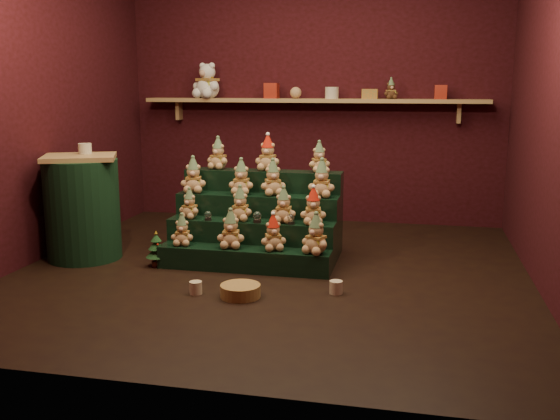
% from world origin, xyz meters
% --- Properties ---
extents(ground, '(4.00, 4.00, 0.00)m').
position_xyz_m(ground, '(0.00, 0.00, 0.00)').
color(ground, black).
rests_on(ground, ground).
extents(back_wall, '(4.00, 0.10, 2.80)m').
position_xyz_m(back_wall, '(0.00, 2.05, 1.40)').
color(back_wall, black).
rests_on(back_wall, ground).
extents(front_wall, '(4.00, 0.10, 2.80)m').
position_xyz_m(front_wall, '(0.00, -2.05, 1.40)').
color(front_wall, black).
rests_on(front_wall, ground).
extents(left_wall, '(0.10, 4.00, 2.80)m').
position_xyz_m(left_wall, '(-2.05, 0.00, 1.40)').
color(left_wall, black).
rests_on(left_wall, ground).
extents(back_shelf, '(3.60, 0.26, 0.24)m').
position_xyz_m(back_shelf, '(0.00, 1.87, 1.29)').
color(back_shelf, '#A37E51').
rests_on(back_shelf, ground).
extents(riser_tier_front, '(1.40, 0.22, 0.18)m').
position_xyz_m(riser_tier_front, '(-0.22, -0.02, 0.09)').
color(riser_tier_front, black).
rests_on(riser_tier_front, ground).
extents(riser_tier_midfront, '(1.40, 0.22, 0.36)m').
position_xyz_m(riser_tier_midfront, '(-0.22, 0.20, 0.18)').
color(riser_tier_midfront, black).
rests_on(riser_tier_midfront, ground).
extents(riser_tier_midback, '(1.40, 0.22, 0.54)m').
position_xyz_m(riser_tier_midback, '(-0.22, 0.42, 0.27)').
color(riser_tier_midback, black).
rests_on(riser_tier_midback, ground).
extents(riser_tier_back, '(1.40, 0.22, 0.72)m').
position_xyz_m(riser_tier_back, '(-0.22, 0.64, 0.36)').
color(riser_tier_back, black).
rests_on(riser_tier_back, ground).
extents(teddy_0, '(0.20, 0.19, 0.25)m').
position_xyz_m(teddy_0, '(-0.74, -0.02, 0.31)').
color(teddy_0, tan).
rests_on(teddy_0, riser_tier_front).
extents(teddy_1, '(0.25, 0.23, 0.31)m').
position_xyz_m(teddy_1, '(-0.33, -0.01, 0.33)').
color(teddy_1, tan).
rests_on(teddy_1, riser_tier_front).
extents(teddy_2, '(0.26, 0.25, 0.28)m').
position_xyz_m(teddy_2, '(0.02, -0.01, 0.32)').
color(teddy_2, tan).
rests_on(teddy_2, riser_tier_front).
extents(teddy_3, '(0.29, 0.28, 0.31)m').
position_xyz_m(teddy_3, '(0.37, -0.04, 0.34)').
color(teddy_3, tan).
rests_on(teddy_3, riser_tier_front).
extents(teddy_4, '(0.21, 0.19, 0.25)m').
position_xyz_m(teddy_4, '(-0.75, 0.19, 0.49)').
color(teddy_4, tan).
rests_on(teddy_4, riser_tier_midfront).
extents(teddy_5, '(0.20, 0.18, 0.28)m').
position_xyz_m(teddy_5, '(-0.31, 0.20, 0.50)').
color(teddy_5, tan).
rests_on(teddy_5, riser_tier_midfront).
extents(teddy_6, '(0.21, 0.19, 0.29)m').
position_xyz_m(teddy_6, '(0.06, 0.20, 0.50)').
color(teddy_6, tan).
rests_on(teddy_6, riser_tier_midfront).
extents(teddy_7, '(0.23, 0.22, 0.29)m').
position_xyz_m(teddy_7, '(0.31, 0.19, 0.51)').
color(teddy_7, tan).
rests_on(teddy_7, riser_tier_midfront).
extents(teddy_8, '(0.25, 0.24, 0.31)m').
position_xyz_m(teddy_8, '(-0.79, 0.41, 0.69)').
color(teddy_8, tan).
rests_on(teddy_8, riser_tier_midback).
extents(teddy_9, '(0.22, 0.20, 0.30)m').
position_xyz_m(teddy_9, '(-0.36, 0.42, 0.69)').
color(teddy_9, tan).
rests_on(teddy_9, riser_tier_midback).
extents(teddy_10, '(0.27, 0.26, 0.30)m').
position_xyz_m(teddy_10, '(-0.08, 0.44, 0.69)').
color(teddy_10, tan).
rests_on(teddy_10, riser_tier_midback).
extents(teddy_11, '(0.23, 0.20, 0.31)m').
position_xyz_m(teddy_11, '(0.33, 0.44, 0.70)').
color(teddy_11, tan).
rests_on(teddy_11, riser_tier_midback).
extents(teddy_12, '(0.23, 0.22, 0.28)m').
position_xyz_m(teddy_12, '(-0.64, 0.66, 0.86)').
color(teddy_12, tan).
rests_on(teddy_12, riser_tier_back).
extents(teddy_13, '(0.23, 0.21, 0.30)m').
position_xyz_m(teddy_13, '(-0.18, 0.66, 0.87)').
color(teddy_13, tan).
rests_on(teddy_13, riser_tier_back).
extents(teddy_14, '(0.24, 0.23, 0.26)m').
position_xyz_m(teddy_14, '(0.28, 0.65, 0.85)').
color(teddy_14, tan).
rests_on(teddy_14, riser_tier_back).
extents(snow_globe_a, '(0.06, 0.06, 0.08)m').
position_xyz_m(snow_globe_a, '(-0.57, 0.14, 0.40)').
color(snow_globe_a, black).
rests_on(snow_globe_a, riser_tier_midfront).
extents(snow_globe_b, '(0.07, 0.07, 0.09)m').
position_xyz_m(snow_globe_b, '(-0.15, 0.14, 0.41)').
color(snow_globe_b, black).
rests_on(snow_globe_b, riser_tier_midfront).
extents(snow_globe_c, '(0.06, 0.06, 0.08)m').
position_xyz_m(snow_globe_c, '(0.13, 0.14, 0.40)').
color(snow_globe_c, black).
rests_on(snow_globe_c, riser_tier_midfront).
extents(side_table, '(0.72, 0.67, 0.89)m').
position_xyz_m(side_table, '(-1.65, 0.04, 0.44)').
color(side_table, '#A37E51').
rests_on(side_table, ground).
extents(table_ornament, '(0.11, 0.11, 0.09)m').
position_xyz_m(table_ornament, '(-1.65, 0.14, 0.93)').
color(table_ornament, beige).
rests_on(table_ornament, side_table).
extents(mini_christmas_tree, '(0.18, 0.18, 0.30)m').
position_xyz_m(mini_christmas_tree, '(-0.95, -0.07, 0.15)').
color(mini_christmas_tree, '#49251A').
rests_on(mini_christmas_tree, ground).
extents(mug_left, '(0.09, 0.09, 0.09)m').
position_xyz_m(mug_left, '(-0.40, -0.65, 0.05)').
color(mug_left, beige).
rests_on(mug_left, ground).
extents(mug_right, '(0.09, 0.09, 0.09)m').
position_xyz_m(mug_right, '(0.58, -0.43, 0.05)').
color(mug_right, beige).
rests_on(mug_right, ground).
extents(wicker_basket, '(0.32, 0.32, 0.09)m').
position_xyz_m(wicker_basket, '(-0.07, -0.65, 0.04)').
color(wicker_basket, '#A77E43').
rests_on(wicker_basket, ground).
extents(white_bear, '(0.42, 0.41, 0.47)m').
position_xyz_m(white_bear, '(-1.13, 1.84, 1.55)').
color(white_bear, white).
rests_on(white_bear, back_shelf).
extents(brown_bear, '(0.18, 0.18, 0.20)m').
position_xyz_m(brown_bear, '(0.82, 1.84, 1.42)').
color(brown_bear, '#472917').
rests_on(brown_bear, back_shelf).
extents(gift_tin_red_a, '(0.14, 0.14, 0.16)m').
position_xyz_m(gift_tin_red_a, '(-0.42, 1.85, 1.40)').
color(gift_tin_red_a, '#A32919').
rests_on(gift_tin_red_a, back_shelf).
extents(gift_tin_cream, '(0.14, 0.14, 0.12)m').
position_xyz_m(gift_tin_cream, '(0.22, 1.85, 1.38)').
color(gift_tin_cream, beige).
rests_on(gift_tin_cream, back_shelf).
extents(gift_tin_red_b, '(0.12, 0.12, 0.14)m').
position_xyz_m(gift_tin_red_b, '(1.31, 1.85, 1.39)').
color(gift_tin_red_b, '#A32919').
rests_on(gift_tin_red_b, back_shelf).
extents(shelf_plush_ball, '(0.12, 0.12, 0.12)m').
position_xyz_m(shelf_plush_ball, '(-0.16, 1.85, 1.38)').
color(shelf_plush_ball, tan).
rests_on(shelf_plush_ball, back_shelf).
extents(scarf_gift_box, '(0.16, 0.10, 0.10)m').
position_xyz_m(scarf_gift_box, '(0.61, 1.85, 1.37)').
color(scarf_gift_box, '#C95E1C').
rests_on(scarf_gift_box, back_shelf).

